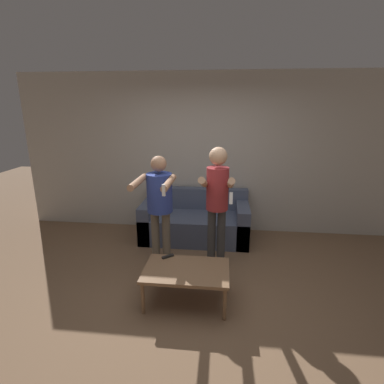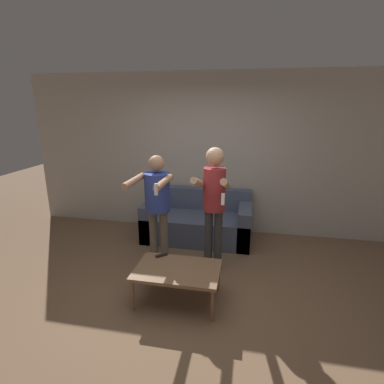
# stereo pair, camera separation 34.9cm
# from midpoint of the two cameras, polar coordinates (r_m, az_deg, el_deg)

# --- Properties ---
(ground_plane) EXTENTS (14.00, 14.00, 0.00)m
(ground_plane) POSITION_cam_midpoint_polar(r_m,az_deg,el_deg) (3.69, -3.47, -19.79)
(ground_plane) COLOR brown
(wall_back) EXTENTS (6.40, 0.06, 2.70)m
(wall_back) POSITION_cam_midpoint_polar(r_m,az_deg,el_deg) (5.17, 0.29, 7.18)
(wall_back) COLOR #B7B2A8
(wall_back) RESTS_ON ground_plane
(couch) EXTENTS (1.75, 0.84, 0.79)m
(couch) POSITION_cam_midpoint_polar(r_m,az_deg,el_deg) (5.03, -1.37, -5.80)
(couch) COLOR #4C5670
(couch) RESTS_ON ground_plane
(person_standing_left) EXTENTS (0.46, 0.80, 1.55)m
(person_standing_left) POSITION_cam_midpoint_polar(r_m,az_deg,el_deg) (3.96, -8.76, -1.40)
(person_standing_left) COLOR #6B6051
(person_standing_left) RESTS_ON ground_plane
(person_standing_right) EXTENTS (0.40, 0.74, 1.67)m
(person_standing_right) POSITION_cam_midpoint_polar(r_m,az_deg,el_deg) (3.82, 2.23, -0.95)
(person_standing_right) COLOR #383838
(person_standing_right) RESTS_ON ground_plane
(coffee_table) EXTENTS (0.95, 0.62, 0.41)m
(coffee_table) POSITION_cam_midpoint_polar(r_m,az_deg,el_deg) (3.47, -4.06, -15.04)
(coffee_table) COLOR #846042
(coffee_table) RESTS_ON ground_plane
(remote_on_table) EXTENTS (0.14, 0.12, 0.02)m
(remote_on_table) POSITION_cam_midpoint_polar(r_m,az_deg,el_deg) (3.70, -7.39, -12.12)
(remote_on_table) COLOR black
(remote_on_table) RESTS_ON coffee_table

